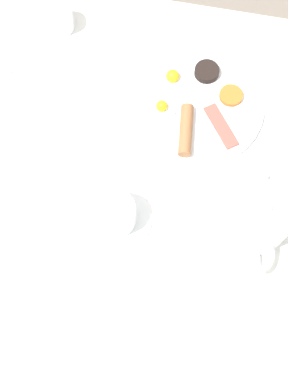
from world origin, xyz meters
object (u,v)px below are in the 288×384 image
teacup_with_saucer_left (114,215)px  knife_by_plate (140,318)px  teapot_near (260,219)px  creamer_jug (59,19)px  breakfast_plate (195,104)px

teacup_with_saucer_left → knife_by_plate: size_ratio=0.88×
teapot_near → creamer_jug: 0.63m
creamer_jug → knife_by_plate: (-0.31, 0.60, -0.03)m
teapot_near → creamer_jug: bearing=42.3°
teacup_with_saucer_left → breakfast_plate: bearing=-111.9°
breakfast_plate → knife_by_plate: 0.46m
breakfast_plate → teapot_near: (-0.16, 0.25, 0.05)m
knife_by_plate → teapot_near: bearing=-131.0°
breakfast_plate → knife_by_plate: size_ratio=1.80×
breakfast_plate → teacup_with_saucer_left: bearing=68.1°
teacup_with_saucer_left → creamer_jug: bearing=-62.8°
breakfast_plate → teapot_near: teapot_near is taller
breakfast_plate → knife_by_plate: (0.03, 0.46, -0.01)m
breakfast_plate → teapot_near: bearing=122.9°
breakfast_plate → teacup_with_saucer_left: (0.11, 0.28, 0.02)m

